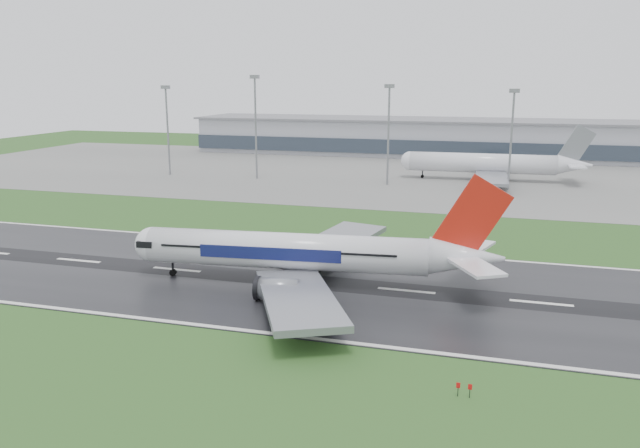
% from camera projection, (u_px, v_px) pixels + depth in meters
% --- Properties ---
extents(ground, '(520.00, 520.00, 0.00)m').
position_uv_depth(ground, '(406.00, 291.00, 97.58)').
color(ground, '#244B1B').
rests_on(ground, ground).
extents(runway, '(400.00, 45.00, 0.10)m').
position_uv_depth(runway, '(406.00, 291.00, 97.57)').
color(runway, black).
rests_on(runway, ground).
extents(apron, '(400.00, 130.00, 0.08)m').
position_uv_depth(apron, '(460.00, 176.00, 214.55)').
color(apron, slate).
rests_on(apron, ground).
extents(terminal, '(240.00, 36.00, 15.00)m').
position_uv_depth(terminal, '(471.00, 139.00, 269.02)').
color(terminal, '#999BA4').
rests_on(terminal, ground).
extents(main_airliner, '(65.64, 63.10, 17.69)m').
position_uv_depth(main_airliner, '(311.00, 230.00, 99.11)').
color(main_airliner, silver).
rests_on(main_airliner, runway).
extents(parked_airliner, '(63.06, 58.95, 18.00)m').
position_uv_depth(parked_airliner, '(490.00, 153.00, 203.06)').
color(parked_airliner, silver).
rests_on(parked_airliner, apron).
extents(floodmast_0, '(0.64, 0.64, 29.31)m').
position_uv_depth(floodmast_0, '(168.00, 132.00, 214.37)').
color(floodmast_0, gray).
rests_on(floodmast_0, ground).
extents(floodmast_1, '(0.64, 0.64, 32.67)m').
position_uv_depth(floodmast_1, '(256.00, 130.00, 205.17)').
color(floodmast_1, gray).
rests_on(floodmast_1, ground).
extents(floodmast_2, '(0.64, 0.64, 29.83)m').
position_uv_depth(floodmast_2, '(388.00, 137.00, 193.51)').
color(floodmast_2, gray).
rests_on(floodmast_2, ground).
extents(floodmast_3, '(0.64, 0.64, 28.62)m').
position_uv_depth(floodmast_3, '(511.00, 142.00, 183.72)').
color(floodmast_3, gray).
rests_on(floodmast_3, ground).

